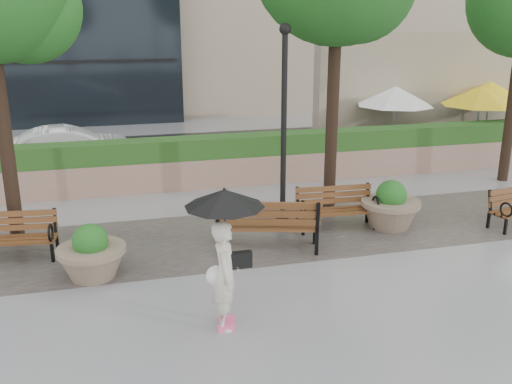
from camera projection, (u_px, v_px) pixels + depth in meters
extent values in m
plane|color=gray|center=(270.00, 304.00, 9.19)|extent=(100.00, 100.00, 0.00)
cube|color=#383330|center=(230.00, 238.00, 11.96)|extent=(28.00, 3.20, 0.01)
cube|color=#9D7565|center=(198.00, 172.00, 15.54)|extent=(24.00, 0.80, 0.80)
cube|color=#1C4818|center=(198.00, 148.00, 15.34)|extent=(24.00, 0.75, 0.55)
cube|color=tan|center=(449.00, 89.00, 20.17)|extent=(10.00, 0.60, 4.00)
cube|color=#1C4818|center=(469.00, 146.00, 18.47)|extent=(8.00, 0.50, 0.90)
cube|color=black|center=(179.00, 154.00, 19.35)|extent=(40.00, 7.00, 0.00)
cube|color=brown|center=(10.00, 240.00, 10.74)|extent=(1.73, 0.71, 0.05)
cube|color=brown|center=(12.00, 221.00, 10.91)|extent=(1.69, 0.32, 0.40)
cube|color=black|center=(11.00, 249.00, 10.83)|extent=(1.75, 0.80, 0.43)
torus|color=black|center=(51.00, 233.00, 10.64)|extent=(0.09, 0.35, 0.35)
cube|color=brown|center=(268.00, 225.00, 11.27)|extent=(2.11, 1.15, 0.06)
cube|color=brown|center=(268.00, 214.00, 10.87)|extent=(1.98, 0.70, 0.47)
cube|color=black|center=(268.00, 237.00, 11.31)|extent=(2.14, 1.26, 0.52)
torus|color=black|center=(315.00, 213.00, 11.38)|extent=(0.17, 0.41, 0.42)
torus|color=black|center=(220.00, 212.00, 11.43)|extent=(0.17, 0.41, 0.42)
cube|color=brown|center=(337.00, 211.00, 12.32)|extent=(1.74, 0.62, 0.05)
cube|color=brown|center=(333.00, 195.00, 12.48)|extent=(1.72, 0.22, 0.40)
cube|color=black|center=(336.00, 219.00, 12.41)|extent=(1.75, 0.72, 0.44)
torus|color=black|center=(303.00, 209.00, 11.96)|extent=(0.07, 0.35, 0.35)
torus|color=black|center=(376.00, 204.00, 12.26)|extent=(0.07, 0.35, 0.35)
torus|color=black|center=(506.00, 210.00, 12.00)|extent=(0.12, 0.33, 0.33)
cylinder|color=#7F6B56|center=(91.00, 250.00, 9.98)|extent=(1.20, 1.20, 0.10)
sphere|color=#174B15|center=(90.00, 241.00, 9.93)|extent=(0.62, 0.62, 0.62)
cylinder|color=#7F6B56|center=(391.00, 203.00, 12.38)|extent=(1.29, 1.29, 0.10)
sphere|color=#174B15|center=(391.00, 195.00, 12.33)|extent=(0.66, 0.66, 0.66)
cylinder|color=black|center=(284.00, 134.00, 11.99)|extent=(0.12, 0.12, 4.16)
cylinder|color=black|center=(282.00, 220.00, 12.55)|extent=(0.28, 0.28, 0.30)
sphere|color=black|center=(285.00, 29.00, 11.36)|extent=(0.24, 0.24, 0.24)
cylinder|color=black|center=(4.00, 129.00, 10.95)|extent=(0.28, 0.28, 4.74)
sphere|color=#174B15|center=(25.00, 8.00, 10.72)|extent=(2.09, 2.09, 2.09)
cylinder|color=black|center=(333.00, 99.00, 12.99)|extent=(0.28, 0.28, 5.30)
cylinder|color=black|center=(391.00, 155.00, 18.93)|extent=(0.40, 0.40, 0.10)
cylinder|color=#99999E|center=(393.00, 124.00, 18.62)|extent=(0.06, 0.06, 2.20)
cone|color=white|center=(395.00, 96.00, 18.36)|extent=(2.50, 2.50, 0.60)
cylinder|color=black|center=(474.00, 155.00, 18.98)|extent=(0.40, 0.40, 0.10)
cylinder|color=#99999E|center=(478.00, 124.00, 18.68)|extent=(0.06, 0.06, 2.20)
cone|color=yellow|center=(481.00, 96.00, 18.41)|extent=(2.50, 2.50, 0.60)
cylinder|color=black|center=(484.00, 146.00, 20.33)|extent=(0.40, 0.40, 0.10)
cylinder|color=#99999E|center=(487.00, 116.00, 20.02)|extent=(0.06, 0.06, 2.20)
cone|color=yellow|center=(490.00, 91.00, 19.75)|extent=(2.50, 2.50, 0.60)
imported|color=silver|center=(70.00, 147.00, 17.46)|extent=(3.93, 1.77, 1.25)
imported|color=beige|center=(226.00, 272.00, 8.29)|extent=(0.59, 0.73, 1.77)
cube|color=#F2598C|center=(227.00, 319.00, 8.65)|extent=(0.17, 0.26, 0.09)
cube|color=#F2598C|center=(226.00, 328.00, 8.40)|extent=(0.17, 0.26, 0.09)
cube|color=black|center=(241.00, 260.00, 8.29)|extent=(0.19, 0.35, 0.24)
sphere|color=white|center=(216.00, 276.00, 8.55)|extent=(0.31, 0.31, 0.31)
cylinder|color=black|center=(225.00, 228.00, 8.14)|extent=(0.02, 0.02, 0.94)
cone|color=black|center=(224.00, 198.00, 8.01)|extent=(1.15, 1.15, 0.24)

